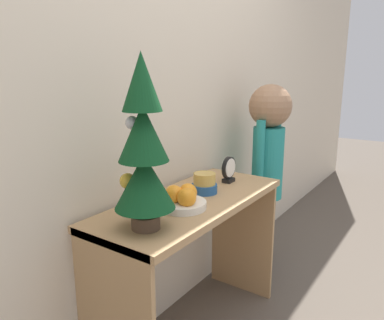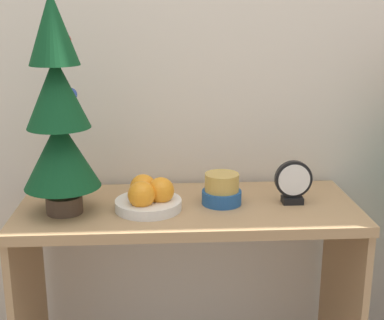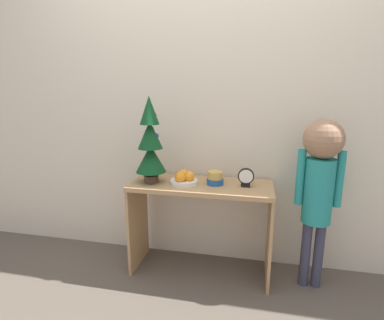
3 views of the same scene
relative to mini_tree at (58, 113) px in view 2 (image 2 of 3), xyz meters
name	(u,v)px [view 2 (image 2 of 3)]	position (x,y,z in m)	size (l,w,h in m)	color
back_wall	(183,4)	(0.35, 0.29, 0.28)	(7.00, 0.05, 2.50)	beige
console_table	(188,256)	(0.35, 0.04, -0.45)	(0.99, 0.40, 0.68)	tan
mini_tree	(58,113)	(0.00, 0.00, 0.00)	(0.21, 0.21, 0.60)	#4C3828
fruit_bowl	(148,197)	(0.24, 0.01, -0.25)	(0.19, 0.19, 0.09)	silver
singing_bowl	(222,190)	(0.45, 0.04, -0.24)	(0.12, 0.12, 0.09)	#235189
desk_clock	(293,183)	(0.66, 0.03, -0.22)	(0.11, 0.04, 0.13)	black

